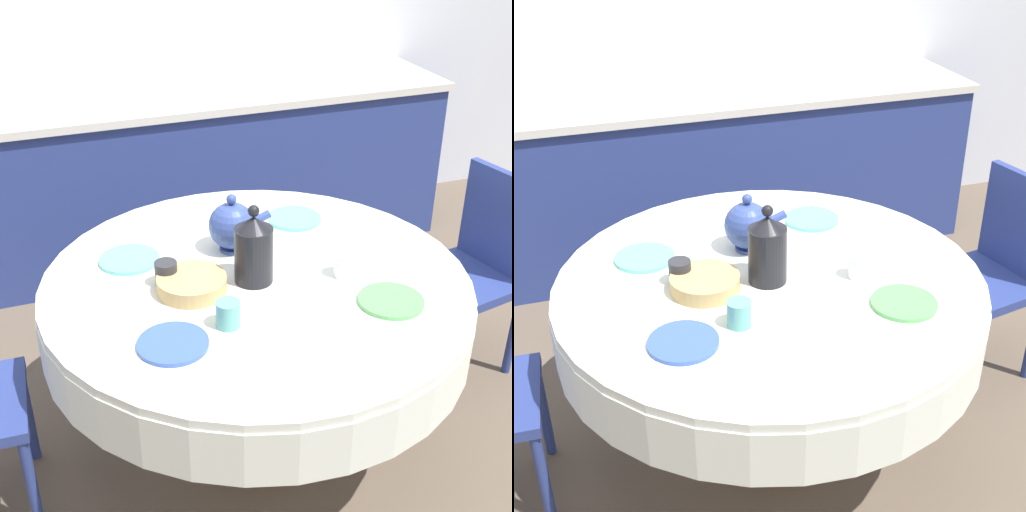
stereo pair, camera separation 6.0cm
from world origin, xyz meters
The scene contains 16 objects.
ground_plane centered at (0.00, 0.00, 0.00)m, with size 12.00×12.00×0.00m, color brown.
wall_back centered at (0.00, 1.94, 1.30)m, with size 7.00×0.05×2.60m.
kitchen_counter centered at (0.00, 1.61, 0.45)m, with size 3.24×0.64×0.90m.
dining_table centered at (0.00, 0.00, 0.62)m, with size 1.44×1.44×0.74m.
chair_left centered at (1.04, 0.19, 0.49)m, with size 0.46×0.46×0.87m.
plate_near_left centered at (-0.36, -0.28, 0.75)m, with size 0.21×0.21×0.01m, color #3856AD.
cup_near_left centered at (-0.18, -0.24, 0.78)m, with size 0.07×0.07×0.08m, color #5BA39E.
plate_near_right centered at (0.34, -0.29, 0.75)m, with size 0.21×0.21×0.01m, color #5BA85B.
cup_near_right centered at (0.28, -0.09, 0.78)m, with size 0.07×0.07×0.08m, color white.
plate_far_left centered at (-0.38, 0.25, 0.75)m, with size 0.21×0.21×0.01m, color #60BCB7.
cup_far_left centered at (-0.29, 0.06, 0.78)m, with size 0.07×0.07×0.08m, color #28282D.
plate_far_right centered at (0.29, 0.35, 0.75)m, with size 0.21×0.21×0.01m, color #60BCB7.
cup_far_right centered at (0.11, 0.28, 0.78)m, with size 0.07×0.07×0.08m, color white.
coffee_carafe centered at (-0.01, -0.02, 0.86)m, with size 0.13×0.13×0.27m.
teapot centered at (-0.01, 0.21, 0.84)m, with size 0.23×0.17×0.22m.
bread_basket centered at (-0.22, -0.01, 0.77)m, with size 0.23×0.23×0.05m, color tan.
Camera 2 is at (-0.65, -1.94, 1.96)m, focal length 50.00 mm.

